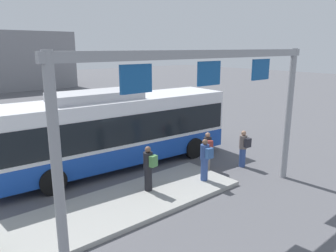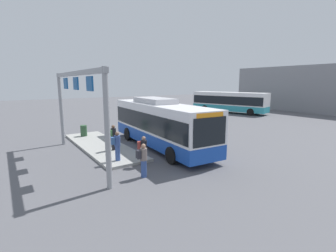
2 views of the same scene
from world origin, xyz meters
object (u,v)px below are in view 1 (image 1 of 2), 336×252
(bus_main, at_px, (115,127))
(person_boarding, at_px, (243,148))
(person_waiting_far, at_px, (149,167))
(person_waiting_near, at_px, (205,159))
(person_waiting_mid, at_px, (208,150))

(bus_main, height_order, person_boarding, bus_main)
(person_waiting_far, bearing_deg, person_waiting_near, -117.20)
(person_waiting_near, bearing_deg, person_waiting_mid, -45.86)
(bus_main, xyz_separation_m, person_waiting_far, (-0.58, -3.27, -0.76))
(bus_main, xyz_separation_m, person_waiting_near, (1.64, -3.94, -0.76))
(person_waiting_far, bearing_deg, person_boarding, -105.71)
(bus_main, bearing_deg, person_boarding, -36.85)
(bus_main, height_order, person_waiting_near, bus_main)
(person_waiting_mid, bearing_deg, person_boarding, -90.03)
(person_boarding, xyz_separation_m, person_waiting_near, (-2.69, -0.22, 0.16))
(person_boarding, relative_size, person_waiting_near, 1.00)
(bus_main, distance_m, person_waiting_mid, 4.19)
(person_waiting_near, height_order, person_waiting_far, same)
(person_waiting_mid, relative_size, person_waiting_far, 1.00)
(person_boarding, bearing_deg, person_waiting_far, 90.56)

